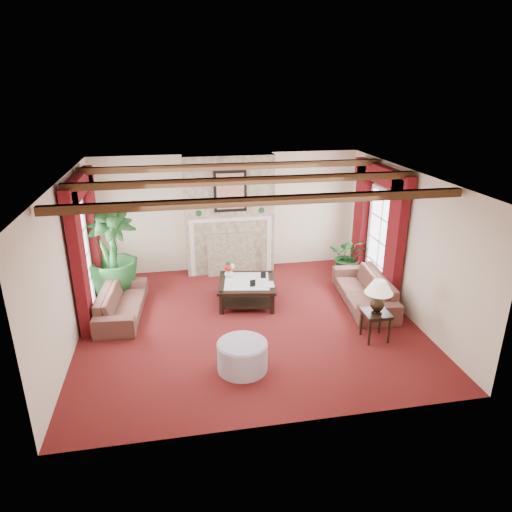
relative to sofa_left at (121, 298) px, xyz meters
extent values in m
plane|color=#49110D|center=(2.31, -0.69, -0.37)|extent=(6.00, 6.00, 0.00)
plane|color=white|center=(2.31, -0.69, 2.33)|extent=(6.00, 6.00, 0.00)
cube|color=beige|center=(2.31, 2.06, 0.98)|extent=(6.00, 0.02, 2.70)
cube|color=beige|center=(-0.69, -0.69, 0.98)|extent=(0.02, 5.50, 2.70)
cube|color=beige|center=(5.31, -0.69, 0.98)|extent=(0.02, 5.50, 2.70)
imported|color=#3D1021|center=(0.00, 0.00, 0.00)|extent=(1.96, 0.85, 0.73)
imported|color=#3D1021|center=(4.71, -0.35, 0.03)|extent=(2.17, 0.99, 0.80)
imported|color=black|center=(-0.21, 0.95, 0.15)|extent=(2.58, 2.71, 1.03)
imported|color=black|center=(4.91, 1.04, 0.00)|extent=(1.63, 1.65, 0.74)
cylinder|color=gray|center=(1.98, -2.14, -0.14)|extent=(0.78, 0.78, 0.45)
imported|color=silver|center=(2.10, 0.39, 0.18)|extent=(0.32, 0.33, 0.19)
imported|color=black|center=(2.70, -0.13, 0.24)|extent=(0.22, 0.07, 0.29)
camera|label=1|loc=(1.10, -8.06, 3.78)|focal=32.00mm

